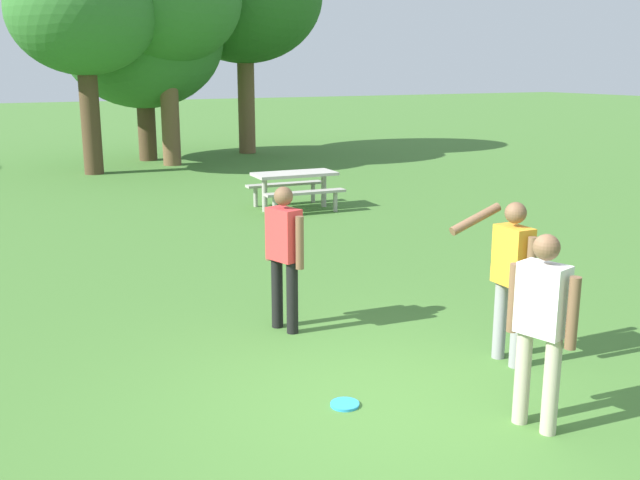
% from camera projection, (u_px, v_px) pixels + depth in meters
% --- Properties ---
extents(ground_plane, '(120.00, 120.00, 0.00)m').
position_uv_depth(ground_plane, '(373.00, 408.00, 6.33)').
color(ground_plane, '#447530').
extents(person_thrower, '(0.32, 0.59, 1.64)m').
position_uv_depth(person_thrower, '(541.00, 319.00, 5.78)').
color(person_thrower, '#B7AD93').
rests_on(person_thrower, ground).
extents(person_catcher, '(0.32, 0.59, 1.64)m').
position_uv_depth(person_catcher, '(284.00, 249.00, 8.01)').
color(person_catcher, black).
rests_on(person_catcher, ground).
extents(person_bystander, '(0.67, 0.62, 1.64)m').
position_uv_depth(person_bystander, '(511.00, 270.00, 7.10)').
color(person_bystander, gray).
rests_on(person_bystander, ground).
extents(frisbee, '(0.26, 0.26, 0.03)m').
position_uv_depth(frisbee, '(345.00, 404.00, 6.38)').
color(frisbee, '#2D9EDB').
rests_on(frisbee, ground).
extents(picnic_table_near, '(1.78, 1.51, 0.77)m').
position_uv_depth(picnic_table_near, '(295.00, 182.00, 15.05)').
color(picnic_table_near, '#B2ADA3').
rests_on(picnic_table_near, ground).
extents(tree_broad_center, '(3.95, 3.95, 6.02)m').
position_uv_depth(tree_broad_center, '(83.00, 12.00, 19.16)').
color(tree_broad_center, '#4C3823').
rests_on(tree_broad_center, ground).
extents(tree_far_right, '(4.96, 4.96, 5.84)m').
position_uv_depth(tree_far_right, '(142.00, 39.00, 22.23)').
color(tree_far_right, '#4C3823').
rests_on(tree_far_right, ground).
extents(tree_slender_mid, '(4.44, 4.44, 6.69)m').
position_uv_depth(tree_slender_mid, '(165.00, 0.00, 20.86)').
color(tree_slender_mid, brown).
rests_on(tree_slender_mid, ground).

